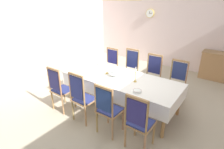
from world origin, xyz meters
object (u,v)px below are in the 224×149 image
chair_south_b (82,97)px  bowl_far_left (137,91)px  chair_south_d (139,121)px  candlestick_east (135,76)px  spoon_secondary (120,69)px  dining_table (120,80)px  soup_tureen (115,72)px  chair_north_a (110,65)px  chair_south_c (108,108)px  spoon_primary (98,63)px  candlestick_west (107,69)px  mounted_clock (150,13)px  bowl_near_left (101,64)px  chair_north_b (130,69)px  chair_north_c (152,75)px  chair_north_d (176,82)px  bowl_near_right (124,69)px  chair_south_a (60,88)px

chair_south_b → bowl_far_left: chair_south_b is taller
chair_south_d → candlestick_east: candlestick_east is taller
spoon_secondary → chair_south_d: bearing=-38.5°
dining_table → soup_tureen: (-0.14, -0.00, 0.19)m
chair_north_a → chair_south_d: chair_south_d is taller
chair_south_c → bowl_far_left: (0.30, 0.57, 0.22)m
spoon_primary → candlestick_west: bearing=-49.7°
chair_north_a → mounted_clock: bearing=-91.4°
soup_tureen → bowl_near_left: (-0.78, 0.41, -0.09)m
chair_north_b → spoon_secondary: 0.53m
soup_tureen → chair_north_c: bearing=62.1°
spoon_secondary → chair_north_d: bearing=28.8°
spoon_primary → mounted_clock: 3.23m
chair_north_c → soup_tureen: bearing=62.1°
chair_north_c → bowl_near_left: (-1.29, -0.56, 0.21)m
chair_north_a → mounted_clock: size_ratio=3.29×
candlestick_east → mounted_clock: mounted_clock is taller
bowl_near_left → spoon_primary: (-0.13, 0.03, -0.02)m
spoon_primary → chair_north_c: bearing=4.1°
candlestick_west → candlestick_east: bearing=-0.0°
chair_south_c → bowl_near_right: 1.53m
chair_south_a → mounted_clock: mounted_clock is taller
chair_north_c → bowl_far_left: bearing=102.3°
bowl_near_right → spoon_secondary: 0.12m
chair_north_a → spoon_secondary: size_ratio=6.13×
chair_south_a → mounted_clock: bearing=89.2°
soup_tureen → spoon_secondary: soup_tureen is taller
chair_south_c → chair_north_d: size_ratio=0.98×
chair_south_b → soup_tureen: size_ratio=3.73×
chair_north_a → candlestick_east: 1.75m
chair_north_a → chair_north_c: chair_north_c is taller
candlestick_east → spoon_secondary: bearing=146.6°
chair_south_c → chair_north_c: (0.00, 1.93, 0.02)m
chair_north_d → bowl_far_left: bearing=75.2°
chair_south_c → soup_tureen: size_ratio=3.50×
chair_south_b → chair_north_b: bearing=90.0°
chair_north_a → chair_south_b: (0.71, -1.93, 0.02)m
chair_south_d → bowl_near_left: size_ratio=5.75×
chair_north_c → spoon_primary: (-1.42, -0.54, 0.19)m
candlestick_east → candlestick_west: bearing=180.0°
chair_south_b → spoon_primary: 1.59m
chair_north_a → bowl_near_right: size_ratio=5.80×
chair_north_a → bowl_near_left: bearing=100.4°
chair_south_c → dining_table: bearing=110.9°
chair_north_c → chair_south_d: 2.04m
chair_north_d → dining_table: bearing=43.2°
chair_north_b → chair_south_c: size_ratio=1.08×
chair_south_b → chair_north_b: size_ratio=0.98×
bowl_near_left → chair_north_c: bearing=23.5°
bowl_far_left → chair_north_b: bearing=125.7°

